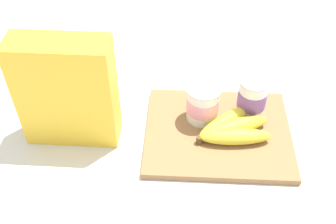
% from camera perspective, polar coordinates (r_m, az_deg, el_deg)
% --- Properties ---
extents(ground_plane, '(2.40, 2.40, 0.00)m').
position_cam_1_polar(ground_plane, '(0.91, 6.90, -3.20)').
color(ground_plane, silver).
extents(cutting_board, '(0.32, 0.26, 0.02)m').
position_cam_1_polar(cutting_board, '(0.91, 6.94, -2.86)').
color(cutting_board, olive).
rests_on(cutting_board, ground_plane).
extents(cereal_box, '(0.20, 0.08, 0.24)m').
position_cam_1_polar(cereal_box, '(0.85, -13.90, 2.71)').
color(cereal_box, yellow).
rests_on(cereal_box, ground_plane).
extents(yogurt_cup_front, '(0.08, 0.08, 0.09)m').
position_cam_1_polar(yogurt_cup_front, '(0.90, 4.86, 1.24)').
color(yogurt_cup_front, white).
rests_on(yogurt_cup_front, cutting_board).
extents(yogurt_cup_back, '(0.07, 0.07, 0.09)m').
position_cam_1_polar(yogurt_cup_back, '(0.92, 11.64, 2.00)').
color(yogurt_cup_back, white).
rests_on(yogurt_cup_back, cutting_board).
extents(banana_bunch, '(0.16, 0.14, 0.04)m').
position_cam_1_polar(banana_bunch, '(0.89, 8.93, -2.22)').
color(banana_bunch, yellow).
rests_on(banana_bunch, cutting_board).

